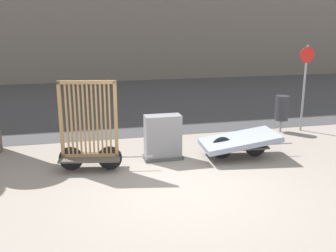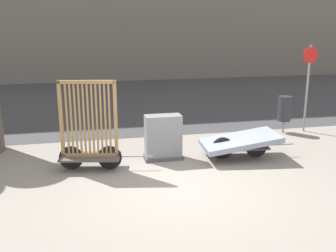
{
  "view_description": "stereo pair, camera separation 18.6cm",
  "coord_description": "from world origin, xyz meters",
  "px_view_note": "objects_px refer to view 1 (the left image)",
  "views": [
    {
      "loc": [
        -1.95,
        -6.65,
        3.09
      ],
      "look_at": [
        0.0,
        1.46,
        0.87
      ],
      "focal_mm": 42.0,
      "sensor_mm": 36.0,
      "label": 1
    },
    {
      "loc": [
        -1.77,
        -6.69,
        3.09
      ],
      "look_at": [
        0.0,
        1.46,
        0.87
      ],
      "focal_mm": 42.0,
      "sensor_mm": 36.0,
      "label": 2
    }
  ],
  "objects_px": {
    "bike_cart_with_mattress": "(239,141)",
    "bike_cart_with_bedframe": "(90,137)",
    "utility_cabinet": "(163,139)",
    "trash_bin": "(282,108)",
    "sign_post": "(305,78)"
  },
  "relations": [
    {
      "from": "trash_bin",
      "to": "sign_post",
      "type": "xyz_separation_m",
      "value": [
        0.65,
        -0.01,
        0.84
      ]
    },
    {
      "from": "sign_post",
      "to": "bike_cart_with_mattress",
      "type": "bearing_deg",
      "value": -146.64
    },
    {
      "from": "bike_cart_with_mattress",
      "to": "bike_cart_with_bedframe",
      "type": "bearing_deg",
      "value": -176.5
    },
    {
      "from": "trash_bin",
      "to": "sign_post",
      "type": "bearing_deg",
      "value": -0.54
    },
    {
      "from": "bike_cart_with_mattress",
      "to": "sign_post",
      "type": "height_order",
      "value": "sign_post"
    },
    {
      "from": "bike_cart_with_mattress",
      "to": "utility_cabinet",
      "type": "xyz_separation_m",
      "value": [
        -1.76,
        0.32,
        0.09
      ]
    },
    {
      "from": "bike_cart_with_mattress",
      "to": "trash_bin",
      "type": "bearing_deg",
      "value": 44.45
    },
    {
      "from": "bike_cart_with_bedframe",
      "to": "bike_cart_with_mattress",
      "type": "xyz_separation_m",
      "value": [
        3.41,
        0.0,
        -0.33
      ]
    },
    {
      "from": "bike_cart_with_mattress",
      "to": "sign_post",
      "type": "bearing_deg",
      "value": 36.84
    },
    {
      "from": "bike_cart_with_bedframe",
      "to": "sign_post",
      "type": "height_order",
      "value": "sign_post"
    },
    {
      "from": "bike_cart_with_bedframe",
      "to": "sign_post",
      "type": "bearing_deg",
      "value": 27.05
    },
    {
      "from": "utility_cabinet",
      "to": "trash_bin",
      "type": "height_order",
      "value": "trash_bin"
    },
    {
      "from": "bike_cart_with_bedframe",
      "to": "utility_cabinet",
      "type": "distance_m",
      "value": 1.71
    },
    {
      "from": "bike_cart_with_mattress",
      "to": "trash_bin",
      "type": "distance_m",
      "value": 2.77
    },
    {
      "from": "bike_cart_with_bedframe",
      "to": "bike_cart_with_mattress",
      "type": "height_order",
      "value": "bike_cart_with_bedframe"
    }
  ]
}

